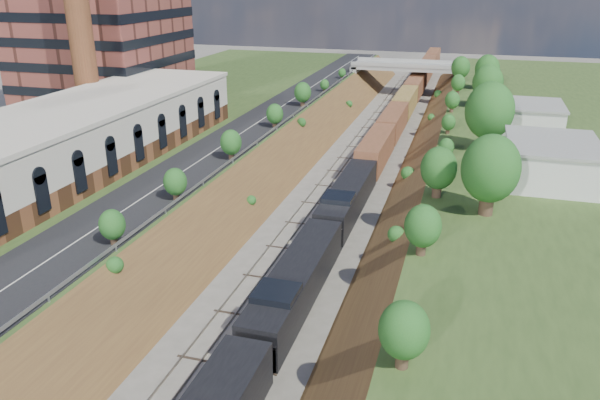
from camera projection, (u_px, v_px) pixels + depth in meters
The scene contains 14 objects.
platform_left at pixel (129, 143), 86.03m from camera, with size 44.00×180.00×5.00m, color #354E20.
embankment_left at pixel (271, 172), 81.14m from camera, with size 7.07×180.00×7.07m, color brown.
embankment_right at pixel (432, 188), 75.33m from camera, with size 7.07×180.00×7.07m, color brown.
rail_left_track at pixel (330, 177), 78.89m from camera, with size 1.58×180.00×0.18m, color gray.
rail_right_track at pixel (368, 181), 77.52m from camera, with size 1.58×180.00×0.18m, color gray.
road at pixel (239, 135), 80.49m from camera, with size 8.00×180.00×0.10m, color black.
guardrail at pixel (267, 134), 79.05m from camera, with size 0.10×171.00×0.70m.
commercial_building at pixel (53, 146), 62.87m from camera, with size 14.30×62.30×7.00m.
overpass at pixel (406, 73), 131.88m from camera, with size 24.50×8.30×7.40m.
white_building_near at pixel (551, 162), 62.35m from camera, with size 9.00×12.00×4.00m, color silver.
white_building_far at pixel (531, 118), 82.22m from camera, with size 8.00×10.00×3.60m, color silver.
tree_right_large at pixel (491, 169), 52.47m from camera, with size 5.25×5.25×7.61m.
tree_left_crest at pixel (81, 246), 43.04m from camera, with size 2.45×2.45×3.55m.
freight_train at pixel (398, 114), 103.11m from camera, with size 3.18×178.29×4.71m.
Camera 1 is at (14.68, -12.72, 25.81)m, focal length 35.00 mm.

